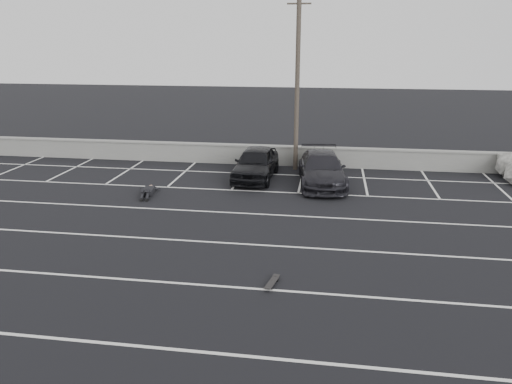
% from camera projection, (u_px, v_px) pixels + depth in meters
% --- Properties ---
extents(ground, '(120.00, 120.00, 0.00)m').
position_uv_depth(ground, '(238.00, 288.00, 13.57)').
color(ground, black).
rests_on(ground, ground).
extents(seawall, '(50.00, 0.45, 1.06)m').
position_uv_depth(seawall, '(286.00, 155.00, 26.64)').
color(seawall, gray).
rests_on(seawall, ground).
extents(stall_lines, '(36.00, 20.05, 0.01)m').
position_uv_depth(stall_lines, '(259.00, 229.00, 17.74)').
color(stall_lines, silver).
rests_on(stall_lines, ground).
extents(car_left, '(1.99, 4.58, 1.54)m').
position_uv_depth(car_left, '(256.00, 163.00, 24.02)').
color(car_left, black).
rests_on(car_left, ground).
extents(car_right, '(2.56, 5.23, 1.46)m').
position_uv_depth(car_right, '(322.00, 169.00, 23.07)').
color(car_right, black).
rests_on(car_right, ground).
extents(utility_pole, '(1.16, 0.23, 8.68)m').
position_uv_depth(utility_pole, '(297.00, 83.00, 24.68)').
color(utility_pole, '#4C4238').
rests_on(utility_pole, ground).
extents(trash_bin, '(0.74, 0.74, 0.94)m').
position_uv_depth(trash_bin, '(318.00, 159.00, 26.04)').
color(trash_bin, black).
rests_on(trash_bin, ground).
extents(person, '(1.70, 2.64, 0.47)m').
position_uv_depth(person, '(149.00, 188.00, 21.85)').
color(person, black).
rests_on(person, ground).
extents(skateboard, '(0.34, 0.77, 0.09)m').
position_uv_depth(skateboard, '(272.00, 283.00, 13.69)').
color(skateboard, black).
rests_on(skateboard, ground).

